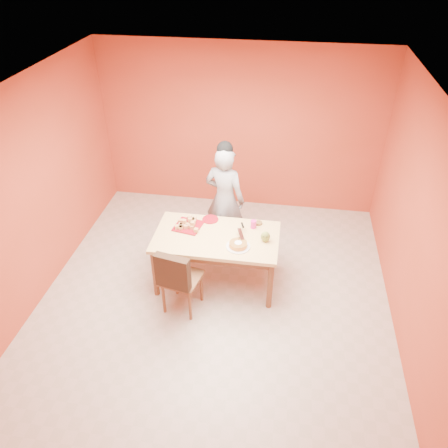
% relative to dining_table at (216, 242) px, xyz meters
% --- Properties ---
extents(floor, '(5.00, 5.00, 0.00)m').
position_rel_dining_table_xyz_m(floor, '(0.03, -0.41, -0.67)').
color(floor, '#BEB4A2').
rests_on(floor, ground).
extents(ceiling, '(5.00, 5.00, 0.00)m').
position_rel_dining_table_xyz_m(ceiling, '(0.03, -0.41, 2.03)').
color(ceiling, white).
rests_on(ceiling, wall_back).
extents(wall_back, '(4.50, 0.00, 4.50)m').
position_rel_dining_table_xyz_m(wall_back, '(0.03, 2.09, 0.68)').
color(wall_back, '#B9422A').
rests_on(wall_back, floor).
extents(wall_left, '(0.00, 5.00, 5.00)m').
position_rel_dining_table_xyz_m(wall_left, '(-2.22, -0.41, 0.68)').
color(wall_left, '#B9422A').
rests_on(wall_left, floor).
extents(wall_right, '(0.00, 5.00, 5.00)m').
position_rel_dining_table_xyz_m(wall_right, '(2.28, -0.41, 0.68)').
color(wall_right, '#B9422A').
rests_on(wall_right, floor).
extents(dining_table, '(1.60, 0.90, 0.76)m').
position_rel_dining_table_xyz_m(dining_table, '(0.00, 0.00, 0.00)').
color(dining_table, '#E9BE7A').
rests_on(dining_table, floor).
extents(dining_chair, '(0.53, 0.60, 0.97)m').
position_rel_dining_table_xyz_m(dining_chair, '(-0.34, -0.57, -0.16)').
color(dining_chair, brown).
rests_on(dining_chair, floor).
extents(pastry_pile, '(0.30, 0.30, 0.10)m').
position_rel_dining_table_xyz_m(pastry_pile, '(-0.40, 0.15, 0.16)').
color(pastry_pile, tan).
rests_on(pastry_pile, pastry_platter).
extents(person, '(0.68, 0.53, 1.63)m').
position_rel_dining_table_xyz_m(person, '(-0.02, 0.81, 0.15)').
color(person, gray).
rests_on(person, floor).
extents(pastry_platter, '(0.39, 0.39, 0.02)m').
position_rel_dining_table_xyz_m(pastry_platter, '(-0.40, 0.15, 0.10)').
color(pastry_platter, maroon).
rests_on(pastry_platter, dining_table).
extents(red_dinner_plate, '(0.28, 0.28, 0.01)m').
position_rel_dining_table_xyz_m(red_dinner_plate, '(-0.14, 0.35, 0.10)').
color(red_dinner_plate, maroon).
rests_on(red_dinner_plate, dining_table).
extents(white_cake_plate, '(0.33, 0.33, 0.01)m').
position_rel_dining_table_xyz_m(white_cake_plate, '(0.31, -0.18, 0.10)').
color(white_cake_plate, silver).
rests_on(white_cake_plate, dining_table).
extents(sponge_cake, '(0.27, 0.27, 0.05)m').
position_rel_dining_table_xyz_m(sponge_cake, '(0.31, -0.18, 0.13)').
color(sponge_cake, '#EE993D').
rests_on(sponge_cake, white_cake_plate).
extents(cake_server, '(0.12, 0.25, 0.01)m').
position_rel_dining_table_xyz_m(cake_server, '(0.32, -0.00, 0.16)').
color(cake_server, white).
rests_on(cake_server, sponge_cake).
extents(egg_ornament, '(0.12, 0.10, 0.15)m').
position_rel_dining_table_xyz_m(egg_ornament, '(0.63, -0.02, 0.17)').
color(egg_ornament, olive).
rests_on(egg_ornament, dining_table).
extents(magenta_glass, '(0.08, 0.08, 0.11)m').
position_rel_dining_table_xyz_m(magenta_glass, '(0.45, 0.26, 0.15)').
color(magenta_glass, '#D31F83').
rests_on(magenta_glass, dining_table).
extents(checker_tin, '(0.13, 0.13, 0.03)m').
position_rel_dining_table_xyz_m(checker_tin, '(0.51, 0.35, 0.11)').
color(checker_tin, '#3B2610').
rests_on(checker_tin, dining_table).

